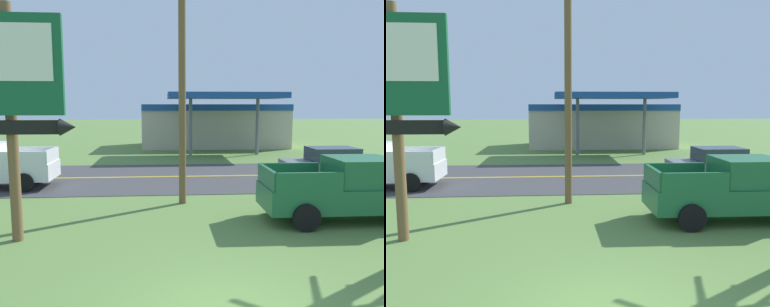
{
  "view_description": "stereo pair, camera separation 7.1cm",
  "coord_description": "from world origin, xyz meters",
  "views": [
    {
      "loc": [
        -1.07,
        -6.12,
        3.58
      ],
      "look_at": [
        0.0,
        8.0,
        1.8
      ],
      "focal_mm": 36.48,
      "sensor_mm": 36.0,
      "label": 1
    },
    {
      "loc": [
        -1.0,
        -6.12,
        3.58
      ],
      "look_at": [
        0.0,
        8.0,
        1.8
      ],
      "focal_mm": 36.48,
      "sensor_mm": 36.0,
      "label": 2
    }
  ],
  "objects": [
    {
      "name": "utility_pole",
      "position": [
        -0.36,
        7.79,
        5.04
      ],
      "size": [
        1.69,
        0.26,
        9.52
      ],
      "color": "brown",
      "rests_on": "ground"
    },
    {
      "name": "pickup_green_parked_on_lawn",
      "position": [
        4.65,
        5.32,
        0.96
      ],
      "size": [
        5.21,
        2.26,
        1.96
      ],
      "color": "#1E6038",
      "rests_on": "ground"
    },
    {
      "name": "road_centre_line",
      "position": [
        0.0,
        13.0,
        0.02
      ],
      "size": [
        126.0,
        0.2,
        0.01
      ],
      "primitive_type": "cube",
      "color": "gold",
      "rests_on": "road_asphalt"
    },
    {
      "name": "road_asphalt",
      "position": [
        0.0,
        13.0,
        0.01
      ],
      "size": [
        140.0,
        8.0,
        0.02
      ],
      "primitive_type": "cube",
      "color": "#3D3D3F",
      "rests_on": "ground"
    },
    {
      "name": "car_grey_mid_lane",
      "position": [
        6.54,
        11.0,
        0.83
      ],
      "size": [
        4.2,
        2.0,
        1.64
      ],
      "color": "slate",
      "rests_on": "ground"
    },
    {
      "name": "motel_sign",
      "position": [
        -4.86,
        4.05,
        4.03
      ],
      "size": [
        3.05,
        0.54,
        6.1
      ],
      "color": "brown",
      "rests_on": "ground"
    },
    {
      "name": "gas_station",
      "position": [
        3.32,
        27.03,
        1.94
      ],
      "size": [
        12.0,
        11.5,
        4.4
      ],
      "color": "beige",
      "rests_on": "ground"
    }
  ]
}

